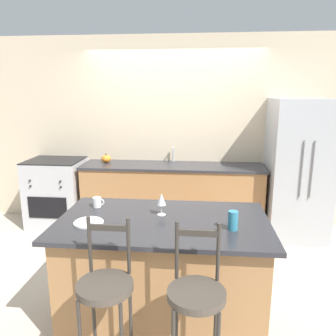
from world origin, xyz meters
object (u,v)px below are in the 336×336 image
at_px(coffee_mug, 97,202).
at_px(pumpkin_decoration, 106,159).
at_px(bar_stool_near, 106,303).
at_px(oven_range, 57,192).
at_px(bar_stool_far, 196,312).
at_px(dinner_plate, 89,222).
at_px(refrigerator, 297,169).
at_px(wine_glass, 161,200).
at_px(tumbler_cup, 233,220).

height_order(coffee_mug, pumpkin_decoration, pumpkin_decoration).
bearing_deg(bar_stool_near, coffee_mug, 109.61).
height_order(oven_range, bar_stool_far, bar_stool_far).
bearing_deg(pumpkin_decoration, dinner_plate, -77.68).
bearing_deg(coffee_mug, oven_range, 124.41).
distance_m(oven_range, coffee_mug, 2.11).
relative_size(refrigerator, wine_glass, 9.74).
height_order(oven_range, pumpkin_decoration, pumpkin_decoration).
bearing_deg(oven_range, coffee_mug, -55.59).
relative_size(dinner_plate, wine_glass, 1.24).
height_order(wine_glass, coffee_mug, wine_glass).
xyz_separation_m(bar_stool_far, tumbler_cup, (0.26, 0.59, 0.36)).
distance_m(refrigerator, bar_stool_near, 3.21).
bearing_deg(dinner_plate, tumbler_cup, -0.73).
relative_size(oven_range, wine_glass, 5.14).
height_order(bar_stool_near, pumpkin_decoration, bar_stool_near).
relative_size(bar_stool_near, tumbler_cup, 7.87).
bearing_deg(dinner_plate, coffee_mug, 97.04).
bearing_deg(pumpkin_decoration, bar_stool_far, -64.34).
xyz_separation_m(refrigerator, wine_glass, (-1.61, -1.78, 0.12)).
height_order(coffee_mug, tumbler_cup, tumbler_cup).
relative_size(dinner_plate, tumbler_cup, 1.61).
bearing_deg(dinner_plate, bar_stool_far, -35.14).
xyz_separation_m(wine_glass, coffee_mug, (-0.60, 0.14, -0.09)).
height_order(oven_range, coffee_mug, coffee_mug).
xyz_separation_m(wine_glass, pumpkin_decoration, (-1.03, 1.93, -0.06)).
xyz_separation_m(bar_stool_far, dinner_plate, (-0.86, 0.61, 0.30)).
xyz_separation_m(bar_stool_far, coffee_mug, (-0.91, 0.98, 0.33)).
bearing_deg(refrigerator, dinner_plate, -137.00).
distance_m(wine_glass, tumbler_cup, 0.62).
xyz_separation_m(oven_range, tumbler_cup, (2.33, -2.09, 0.50)).
relative_size(bar_stool_near, dinner_plate, 4.90).
bearing_deg(tumbler_cup, coffee_mug, 161.47).
bearing_deg(bar_stool_near, tumbler_cup, 34.23).
height_order(bar_stool_far, tumbler_cup, bar_stool_far).
relative_size(bar_stool_far, coffee_mug, 10.80).
bearing_deg(pumpkin_decoration, coffee_mug, -76.60).
relative_size(tumbler_cup, pumpkin_decoration, 1.05).
height_order(bar_stool_far, dinner_plate, bar_stool_far).
xyz_separation_m(bar_stool_near, dinner_plate, (-0.29, 0.58, 0.30)).
height_order(wine_glass, tumbler_cup, wine_glass).
xyz_separation_m(bar_stool_near, bar_stool_far, (0.57, -0.03, 0.00)).
xyz_separation_m(refrigerator, bar_stool_far, (-1.30, -2.62, -0.30)).
bearing_deg(wine_glass, refrigerator, 47.88).
distance_m(oven_range, bar_stool_far, 3.39).
bearing_deg(pumpkin_decoration, tumbler_cup, -53.87).
xyz_separation_m(oven_range, wine_glass, (1.76, -1.84, 0.56)).
relative_size(coffee_mug, tumbler_cup, 0.73).
height_order(bar_stool_far, pumpkin_decoration, bar_stool_far).
distance_m(refrigerator, tumbler_cup, 2.28).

